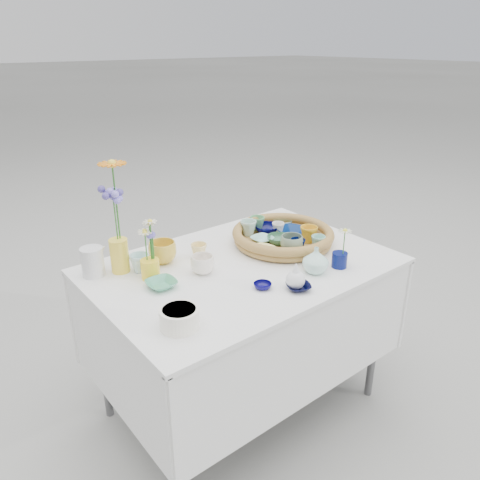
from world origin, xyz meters
TOP-DOWN VIEW (x-y plane):
  - ground at (0.00, 0.00)m, footprint 80.00×80.00m
  - display_table at (0.00, 0.00)m, footprint 1.26×0.86m
  - wicker_tray at (0.28, 0.05)m, footprint 0.47×0.47m
  - tray_ceramic_0 at (0.29, 0.17)m, footprint 0.15×0.15m
  - tray_ceramic_1 at (0.36, 0.07)m, footprint 0.17×0.17m
  - tray_ceramic_2 at (0.36, -0.04)m, footprint 0.10×0.10m
  - tray_ceramic_3 at (0.24, 0.04)m, footprint 0.12×0.12m
  - tray_ceramic_4 at (0.22, -0.07)m, footprint 0.13×0.13m
  - tray_ceramic_5 at (0.19, 0.10)m, footprint 0.10×0.10m
  - tray_ceramic_6 at (0.20, 0.20)m, footprint 0.09×0.09m
  - tray_ceramic_7 at (0.32, 0.13)m, footprint 0.06×0.06m
  - tray_ceramic_8 at (0.42, 0.21)m, footprint 0.13×0.13m
  - tray_ceramic_9 at (0.24, -0.08)m, footprint 0.09×0.09m
  - tray_ceramic_10 at (0.11, 0.00)m, footprint 0.13×0.13m
  - tray_ceramic_11 at (0.34, -0.11)m, footprint 0.07×0.07m
  - tray_ceramic_12 at (0.28, 0.23)m, footprint 0.07×0.07m
  - loose_ceramic_0 at (-0.26, 0.23)m, footprint 0.15×0.15m
  - loose_ceramic_1 at (-0.11, 0.17)m, footprint 0.09×0.09m
  - loose_ceramic_2 at (-0.38, 0.04)m, footprint 0.12×0.12m
  - loose_ceramic_3 at (-0.18, 0.04)m, footprint 0.10×0.10m
  - loose_ceramic_4 at (-0.07, -0.21)m, footprint 0.09×0.09m
  - loose_ceramic_5 at (-0.37, 0.21)m, footprint 0.09×0.09m
  - loose_ceramic_6 at (0.03, -0.31)m, footprint 0.12×0.12m
  - fluted_bowl at (-0.46, -0.24)m, footprint 0.15×0.15m
  - bud_vase_paleblue at (0.02, -0.29)m, footprint 0.10×0.10m
  - bud_vase_seafoam at (0.18, -0.25)m, footprint 0.13×0.13m
  - bud_vase_cobalt at (0.30, -0.27)m, footprint 0.07×0.07m
  - single_daisy at (0.30, -0.29)m, footprint 0.08×0.08m
  - tall_vase_yellow at (-0.44, 0.26)m, footprint 0.09×0.09m
  - gerbera at (-0.42, 0.27)m, footprint 0.14×0.14m
  - hydrangea at (-0.43, 0.27)m, footprint 0.07×0.07m
  - white_pitcher at (-0.54, 0.30)m, footprint 0.14×0.11m
  - daisy_cup at (-0.37, 0.13)m, footprint 0.08×0.08m
  - daisy_posy at (-0.36, 0.14)m, footprint 0.11×0.11m

SIDE VIEW (x-z plane):
  - ground at x=0.00m, z-range 0.00..0.00m
  - display_table at x=0.00m, z-range -0.38..0.38m
  - loose_ceramic_4 at x=-0.07m, z-range 0.77..0.79m
  - loose_ceramic_6 at x=0.03m, z-range 0.77..0.79m
  - loose_ceramic_2 at x=-0.38m, z-range 0.77..0.79m
  - tray_ceramic_8 at x=0.42m, z-range 0.78..0.81m
  - tray_ceramic_5 at x=0.19m, z-range 0.78..0.81m
  - tray_ceramic_10 at x=0.11m, z-range 0.78..0.81m
  - bud_vase_cobalt at x=0.30m, z-range 0.77..0.83m
  - loose_ceramic_1 at x=-0.11m, z-range 0.77..0.83m
  - tray_ceramic_1 at x=0.36m, z-range 0.78..0.82m
  - fluted_bowl at x=-0.46m, z-range 0.77..0.84m
  - tray_ceramic_3 at x=0.24m, z-range 0.78..0.82m
  - tray_ceramic_0 at x=0.29m, z-range 0.78..0.82m
  - loose_ceramic_5 at x=-0.37m, z-range 0.77..0.84m
  - loose_ceramic_3 at x=-0.18m, z-range 0.77..0.84m
  - wicker_tray at x=0.28m, z-range 0.77..0.84m
  - daisy_cup at x=-0.37m, z-range 0.77..0.85m
  - tray_ceramic_7 at x=0.32m, z-range 0.78..0.84m
  - loose_ceramic_0 at x=-0.26m, z-range 0.77..0.86m
  - tray_ceramic_11 at x=0.34m, z-range 0.78..0.84m
  - tray_ceramic_9 at x=0.24m, z-range 0.78..0.84m
  - tray_ceramic_12 at x=0.28m, z-range 0.78..0.85m
  - tray_ceramic_6 at x=0.20m, z-range 0.78..0.86m
  - tray_ceramic_2 at x=0.36m, z-range 0.78..0.86m
  - bud_vase_seafoam at x=0.18m, z-range 0.77..0.88m
  - bud_vase_paleblue at x=0.02m, z-range 0.77..0.88m
  - tray_ceramic_4 at x=0.22m, z-range 0.78..0.86m
  - white_pitcher at x=-0.54m, z-range 0.77..0.89m
  - tall_vase_yellow at x=-0.44m, z-range 0.77..0.91m
  - single_daisy at x=0.30m, z-range 0.82..0.94m
  - daisy_posy at x=-0.36m, z-range 0.85..1.01m
  - hydrangea at x=-0.43m, z-range 0.87..1.13m
  - gerbera at x=-0.42m, z-range 0.90..1.23m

